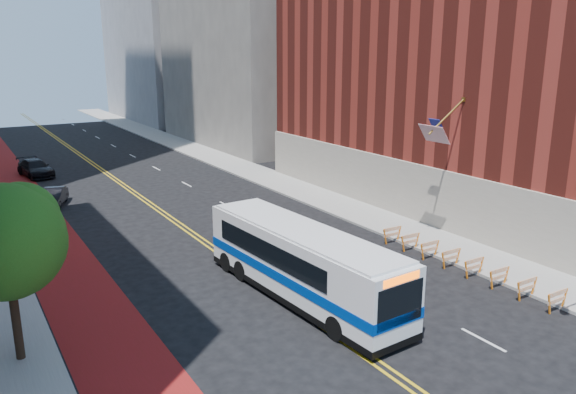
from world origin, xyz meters
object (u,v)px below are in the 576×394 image
(car_b, at_px, (53,197))
(car_c, at_px, (35,168))
(street_tree, at_px, (7,237))
(transit_bus, at_px, (300,262))
(car_a, at_px, (27,224))

(car_b, distance_m, car_c, 11.79)
(street_tree, bearing_deg, transit_bus, -3.54)
(car_a, distance_m, car_b, 6.85)
(street_tree, relative_size, car_a, 1.63)
(car_a, distance_m, car_c, 18.36)
(street_tree, distance_m, transit_bus, 12.36)
(transit_bus, height_order, car_b, transit_bus)
(car_b, height_order, car_c, car_c)
(street_tree, distance_m, car_c, 34.96)
(transit_bus, bearing_deg, car_a, 116.14)
(car_b, relative_size, car_c, 0.77)
(car_b, bearing_deg, street_tree, -80.89)
(transit_bus, distance_m, car_c, 35.67)
(transit_bus, height_order, car_c, transit_bus)
(car_a, xyz_separation_m, car_b, (2.64, 6.32, -0.03))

